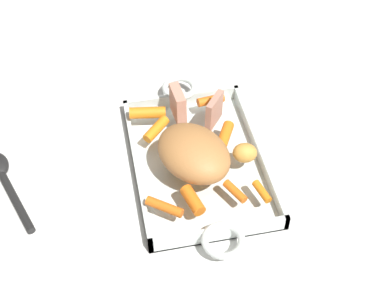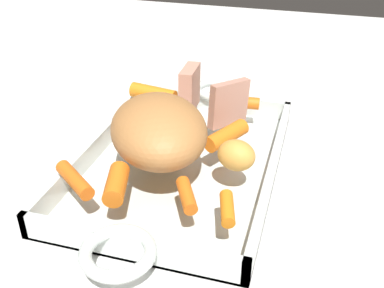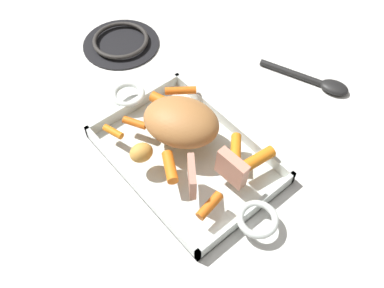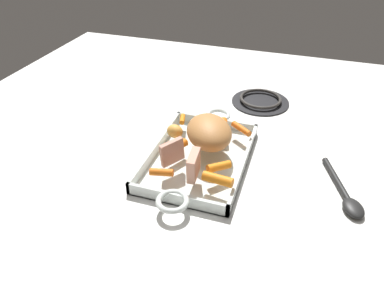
{
  "view_description": "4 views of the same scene",
  "coord_description": "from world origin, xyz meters",
  "px_view_note": "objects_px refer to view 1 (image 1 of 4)",
  "views": [
    {
      "loc": [
        0.7,
        -0.16,
        0.82
      ],
      "look_at": [
        0.0,
        -0.01,
        0.07
      ],
      "focal_mm": 52.51,
      "sensor_mm": 36.0,
      "label": 1
    },
    {
      "loc": [
        0.48,
        0.16,
        0.34
      ],
      "look_at": [
        0.02,
        0.02,
        0.05
      ],
      "focal_mm": 42.82,
      "sensor_mm": 36.0,
      "label": 2
    },
    {
      "loc": [
        -0.38,
        0.3,
        0.69
      ],
      "look_at": [
        -0.01,
        -0.01,
        0.05
      ],
      "focal_mm": 39.03,
      "sensor_mm": 36.0,
      "label": 3
    },
    {
      "loc": [
        -0.74,
        -0.22,
        0.59
      ],
      "look_at": [
        -0.02,
        0.01,
        0.06
      ],
      "focal_mm": 34.39,
      "sensor_mm": 36.0,
      "label": 4
    }
  ],
  "objects_px": {
    "baby_carrot_southeast": "(156,129)",
    "baby_carrot_southwest": "(193,200)",
    "roasting_dish": "(199,161)",
    "roast_slice_thick": "(214,111)",
    "baby_carrot_center_left": "(225,136)",
    "potato_golden_small": "(245,153)",
    "pork_roast": "(194,153)",
    "baby_carrot_northeast": "(164,207)",
    "baby_carrot_center_right": "(211,100)",
    "serving_spoon": "(4,178)",
    "baby_carrot_short": "(147,113)",
    "baby_carrot_northwest": "(235,191)",
    "baby_carrot_long": "(262,191)",
    "roast_slice_outer": "(178,104)"
  },
  "relations": [
    {
      "from": "roast_slice_outer",
      "to": "baby_carrot_northeast",
      "type": "bearing_deg",
      "value": -16.3
    },
    {
      "from": "roasting_dish",
      "to": "baby_carrot_short",
      "type": "distance_m",
      "value": 0.14
    },
    {
      "from": "roasting_dish",
      "to": "baby_carrot_long",
      "type": "xyz_separation_m",
      "value": [
        0.12,
        0.09,
        0.03
      ]
    },
    {
      "from": "baby_carrot_center_left",
      "to": "roast_slice_thick",
      "type": "bearing_deg",
      "value": -170.09
    },
    {
      "from": "roast_slice_outer",
      "to": "baby_carrot_center_left",
      "type": "distance_m",
      "value": 0.12
    },
    {
      "from": "roasting_dish",
      "to": "baby_carrot_southeast",
      "type": "bearing_deg",
      "value": -133.78
    },
    {
      "from": "pork_roast",
      "to": "baby_carrot_southwest",
      "type": "relative_size",
      "value": 2.76
    },
    {
      "from": "baby_carrot_northeast",
      "to": "baby_carrot_short",
      "type": "bearing_deg",
      "value": 178.59
    },
    {
      "from": "baby_carrot_center_right",
      "to": "baby_carrot_long",
      "type": "height_order",
      "value": "baby_carrot_center_right"
    },
    {
      "from": "roasting_dish",
      "to": "baby_carrot_southwest",
      "type": "height_order",
      "value": "baby_carrot_southwest"
    },
    {
      "from": "baby_carrot_southwest",
      "to": "baby_carrot_center_left",
      "type": "bearing_deg",
      "value": 146.73
    },
    {
      "from": "baby_carrot_long",
      "to": "serving_spoon",
      "type": "relative_size",
      "value": 0.21
    },
    {
      "from": "baby_carrot_northwest",
      "to": "baby_carrot_southwest",
      "type": "xyz_separation_m",
      "value": [
        0.01,
        -0.08,
        0.0
      ]
    },
    {
      "from": "baby_carrot_long",
      "to": "roast_slice_thick",
      "type": "bearing_deg",
      "value": -167.86
    },
    {
      "from": "roasting_dish",
      "to": "serving_spoon",
      "type": "height_order",
      "value": "roasting_dish"
    },
    {
      "from": "roasting_dish",
      "to": "potato_golden_small",
      "type": "bearing_deg",
      "value": 66.07
    },
    {
      "from": "roasting_dish",
      "to": "baby_carrot_center_left",
      "type": "xyz_separation_m",
      "value": [
        -0.02,
        0.06,
        0.04
      ]
    },
    {
      "from": "roasting_dish",
      "to": "baby_carrot_northeast",
      "type": "xyz_separation_m",
      "value": [
        0.12,
        -0.09,
        0.03
      ]
    },
    {
      "from": "baby_carrot_short",
      "to": "serving_spoon",
      "type": "relative_size",
      "value": 0.34
    },
    {
      "from": "pork_roast",
      "to": "baby_carrot_southeast",
      "type": "height_order",
      "value": "pork_roast"
    },
    {
      "from": "baby_carrot_center_left",
      "to": "baby_carrot_southwest",
      "type": "height_order",
      "value": "baby_carrot_southwest"
    },
    {
      "from": "baby_carrot_southeast",
      "to": "baby_carrot_southwest",
      "type": "height_order",
      "value": "same"
    },
    {
      "from": "roasting_dish",
      "to": "roast_slice_thick",
      "type": "height_order",
      "value": "roast_slice_thick"
    },
    {
      "from": "potato_golden_small",
      "to": "serving_spoon",
      "type": "xyz_separation_m",
      "value": [
        -0.07,
        -0.45,
        -0.05
      ]
    },
    {
      "from": "baby_carrot_center_left",
      "to": "baby_carrot_long",
      "type": "xyz_separation_m",
      "value": [
        0.14,
        0.03,
        -0.0
      ]
    },
    {
      "from": "pork_roast",
      "to": "roast_slice_thick",
      "type": "distance_m",
      "value": 0.12
    },
    {
      "from": "roast_slice_thick",
      "to": "baby_carrot_northeast",
      "type": "height_order",
      "value": "roast_slice_thick"
    },
    {
      "from": "baby_carrot_northeast",
      "to": "baby_carrot_southeast",
      "type": "bearing_deg",
      "value": 175.21
    },
    {
      "from": "baby_carrot_northwest",
      "to": "baby_carrot_center_left",
      "type": "bearing_deg",
      "value": 174.11
    },
    {
      "from": "baby_carrot_northeast",
      "to": "baby_carrot_southeast",
      "type": "height_order",
      "value": "baby_carrot_southeast"
    },
    {
      "from": "baby_carrot_southeast",
      "to": "potato_golden_small",
      "type": "bearing_deg",
      "value": 55.61
    },
    {
      "from": "baby_carrot_southeast",
      "to": "roast_slice_thick",
      "type": "bearing_deg",
      "value": 92.97
    },
    {
      "from": "baby_carrot_center_left",
      "to": "serving_spoon",
      "type": "height_order",
      "value": "baby_carrot_center_left"
    },
    {
      "from": "baby_carrot_center_left",
      "to": "baby_carrot_center_right",
      "type": "distance_m",
      "value": 0.11
    },
    {
      "from": "roasting_dish",
      "to": "baby_carrot_southeast",
      "type": "height_order",
      "value": "baby_carrot_southeast"
    },
    {
      "from": "roasting_dish",
      "to": "serving_spoon",
      "type": "bearing_deg",
      "value": -95.48
    },
    {
      "from": "pork_roast",
      "to": "baby_carrot_northeast",
      "type": "height_order",
      "value": "pork_roast"
    },
    {
      "from": "roast_slice_thick",
      "to": "baby_carrot_short",
      "type": "relative_size",
      "value": 0.86
    },
    {
      "from": "baby_carrot_center_left",
      "to": "potato_golden_small",
      "type": "xyz_separation_m",
      "value": [
        0.06,
        0.02,
        0.01
      ]
    },
    {
      "from": "pork_roast",
      "to": "baby_carrot_northeast",
      "type": "xyz_separation_m",
      "value": [
        0.09,
        -0.07,
        -0.03
      ]
    },
    {
      "from": "baby_carrot_southwest",
      "to": "baby_carrot_center_right",
      "type": "xyz_separation_m",
      "value": [
        -0.25,
        0.09,
        -0.0
      ]
    },
    {
      "from": "roasting_dish",
      "to": "baby_carrot_short",
      "type": "height_order",
      "value": "baby_carrot_short"
    },
    {
      "from": "baby_carrot_northeast",
      "to": "serving_spoon",
      "type": "distance_m",
      "value": 0.32
    },
    {
      "from": "pork_roast",
      "to": "baby_carrot_southeast",
      "type": "bearing_deg",
      "value": -151.97
    },
    {
      "from": "baby_carrot_northwest",
      "to": "potato_golden_small",
      "type": "height_order",
      "value": "potato_golden_small"
    },
    {
      "from": "baby_carrot_center_left",
      "to": "baby_carrot_center_right",
      "type": "bearing_deg",
      "value": -178.47
    },
    {
      "from": "pork_roast",
      "to": "baby_carrot_center_left",
      "type": "distance_m",
      "value": 0.09
    },
    {
      "from": "baby_carrot_center_left",
      "to": "baby_carrot_short",
      "type": "distance_m",
      "value": 0.16
    },
    {
      "from": "baby_carrot_southeast",
      "to": "baby_carrot_northwest",
      "type": "xyz_separation_m",
      "value": [
        0.18,
        0.11,
        -0.0
      ]
    },
    {
      "from": "baby_carrot_short",
      "to": "baby_carrot_southwest",
      "type": "bearing_deg",
      "value": 10.74
    }
  ]
}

